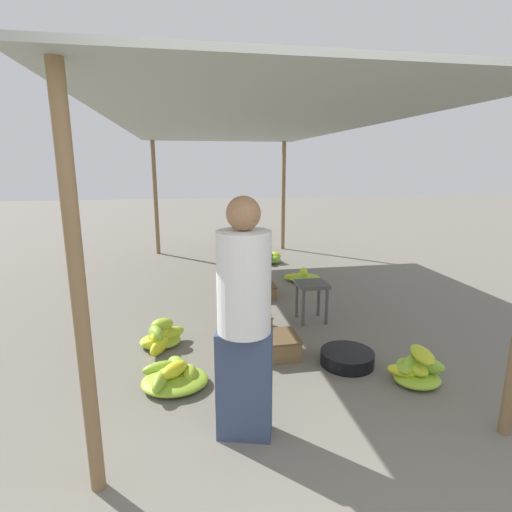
{
  "coord_description": "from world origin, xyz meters",
  "views": [
    {
      "loc": [
        -0.77,
        -1.72,
        1.77
      ],
      "look_at": [
        0.0,
        2.51,
        0.78
      ],
      "focal_mm": 28.0,
      "sensor_mm": 36.0,
      "label": 1
    }
  ],
  "objects_px": {
    "basin_black": "(347,358)",
    "banana_pile_right_2": "(268,258)",
    "banana_pile_left_0": "(174,376)",
    "crate_mid": "(277,345)",
    "banana_pile_left_1": "(160,337)",
    "banana_pile_right_1": "(302,277)",
    "crate_near": "(254,289)",
    "stool": "(312,290)",
    "crate_far": "(250,322)",
    "vendor_foreground": "(244,318)",
    "banana_pile_right_0": "(417,368)"
  },
  "relations": [
    {
      "from": "basin_black",
      "to": "banana_pile_right_2",
      "type": "bearing_deg",
      "value": 88.61
    },
    {
      "from": "banana_pile_left_0",
      "to": "crate_mid",
      "type": "xyz_separation_m",
      "value": [
        0.95,
        0.35,
        0.03
      ]
    },
    {
      "from": "banana_pile_left_1",
      "to": "banana_pile_right_1",
      "type": "distance_m",
      "value": 2.83
    },
    {
      "from": "crate_near",
      "to": "crate_mid",
      "type": "relative_size",
      "value": 1.34
    },
    {
      "from": "stool",
      "to": "banana_pile_left_1",
      "type": "distance_m",
      "value": 1.74
    },
    {
      "from": "banana_pile_right_2",
      "to": "crate_far",
      "type": "height_order",
      "value": "banana_pile_right_2"
    },
    {
      "from": "vendor_foreground",
      "to": "stool",
      "type": "bearing_deg",
      "value": 60.09
    },
    {
      "from": "vendor_foreground",
      "to": "crate_far",
      "type": "xyz_separation_m",
      "value": [
        0.31,
        1.66,
        -0.71
      ]
    },
    {
      "from": "banana_pile_right_2",
      "to": "vendor_foreground",
      "type": "bearing_deg",
      "value": -103.87
    },
    {
      "from": "crate_mid",
      "to": "banana_pile_right_1",
      "type": "bearing_deg",
      "value": 67.72
    },
    {
      "from": "vendor_foreground",
      "to": "crate_near",
      "type": "height_order",
      "value": "vendor_foreground"
    },
    {
      "from": "banana_pile_left_1",
      "to": "banana_pile_right_0",
      "type": "bearing_deg",
      "value": -26.79
    },
    {
      "from": "crate_near",
      "to": "crate_far",
      "type": "xyz_separation_m",
      "value": [
        -0.26,
        -1.18,
        0.02
      ]
    },
    {
      "from": "banana_pile_left_0",
      "to": "banana_pile_left_1",
      "type": "distance_m",
      "value": 0.74
    },
    {
      "from": "banana_pile_right_1",
      "to": "banana_pile_left_1",
      "type": "bearing_deg",
      "value": -136.35
    },
    {
      "from": "banana_pile_left_0",
      "to": "crate_mid",
      "type": "bearing_deg",
      "value": 20.27
    },
    {
      "from": "banana_pile_right_1",
      "to": "basin_black",
      "type": "bearing_deg",
      "value": -98.02
    },
    {
      "from": "banana_pile_left_0",
      "to": "banana_pile_right_1",
      "type": "bearing_deg",
      "value": 54.55
    },
    {
      "from": "stool",
      "to": "banana_pile_right_0",
      "type": "distance_m",
      "value": 1.54
    },
    {
      "from": "banana_pile_left_1",
      "to": "crate_far",
      "type": "relative_size",
      "value": 1.27
    },
    {
      "from": "banana_pile_right_0",
      "to": "banana_pile_right_2",
      "type": "bearing_deg",
      "value": 94.51
    },
    {
      "from": "stool",
      "to": "banana_pile_right_1",
      "type": "relative_size",
      "value": 0.79
    },
    {
      "from": "banana_pile_right_1",
      "to": "crate_mid",
      "type": "distance_m",
      "value": 2.51
    },
    {
      "from": "banana_pile_right_2",
      "to": "stool",
      "type": "bearing_deg",
      "value": -91.87
    },
    {
      "from": "banana_pile_right_1",
      "to": "crate_near",
      "type": "relative_size",
      "value": 1.09
    },
    {
      "from": "stool",
      "to": "basin_black",
      "type": "xyz_separation_m",
      "value": [
        -0.0,
        -1.06,
        -0.3
      ]
    },
    {
      "from": "vendor_foreground",
      "to": "banana_pile_left_0",
      "type": "height_order",
      "value": "vendor_foreground"
    },
    {
      "from": "vendor_foreground",
      "to": "crate_near",
      "type": "relative_size",
      "value": 3.02
    },
    {
      "from": "stool",
      "to": "crate_near",
      "type": "xyz_separation_m",
      "value": [
        -0.49,
        1.0,
        -0.27
      ]
    },
    {
      "from": "stool",
      "to": "banana_pile_right_1",
      "type": "bearing_deg",
      "value": 76.73
    },
    {
      "from": "banana_pile_right_2",
      "to": "banana_pile_left_0",
      "type": "bearing_deg",
      "value": -112.49
    },
    {
      "from": "banana_pile_left_1",
      "to": "vendor_foreground",
      "type": "bearing_deg",
      "value": -66.7
    },
    {
      "from": "stool",
      "to": "crate_far",
      "type": "xyz_separation_m",
      "value": [
        -0.75,
        -0.18,
        -0.25
      ]
    },
    {
      "from": "banana_pile_left_1",
      "to": "banana_pile_right_2",
      "type": "height_order",
      "value": "banana_pile_left_1"
    },
    {
      "from": "basin_black",
      "to": "banana_pile_right_1",
      "type": "relative_size",
      "value": 0.84
    },
    {
      "from": "crate_near",
      "to": "banana_pile_left_1",
      "type": "bearing_deg",
      "value": -130.52
    },
    {
      "from": "banana_pile_left_0",
      "to": "crate_near",
      "type": "bearing_deg",
      "value": 63.59
    },
    {
      "from": "stool",
      "to": "crate_far",
      "type": "height_order",
      "value": "stool"
    },
    {
      "from": "stool",
      "to": "basin_black",
      "type": "relative_size",
      "value": 0.95
    },
    {
      "from": "basin_black",
      "to": "crate_mid",
      "type": "xyz_separation_m",
      "value": [
        -0.58,
        0.29,
        0.04
      ]
    },
    {
      "from": "banana_pile_left_1",
      "to": "banana_pile_right_1",
      "type": "xyz_separation_m",
      "value": [
        2.05,
        1.95,
        -0.04
      ]
    },
    {
      "from": "banana_pile_left_0",
      "to": "banana_pile_right_2",
      "type": "bearing_deg",
      "value": 67.51
    },
    {
      "from": "banana_pile_right_1",
      "to": "banana_pile_right_2",
      "type": "height_order",
      "value": "banana_pile_right_2"
    },
    {
      "from": "crate_mid",
      "to": "stool",
      "type": "bearing_deg",
      "value": 52.73
    },
    {
      "from": "vendor_foreground",
      "to": "banana_pile_right_1",
      "type": "relative_size",
      "value": 2.77
    },
    {
      "from": "banana_pile_right_0",
      "to": "banana_pile_right_1",
      "type": "xyz_separation_m",
      "value": [
        -0.06,
        3.02,
        -0.06
      ]
    },
    {
      "from": "vendor_foreground",
      "to": "crate_mid",
      "type": "relative_size",
      "value": 4.03
    },
    {
      "from": "stool",
      "to": "crate_mid",
      "type": "distance_m",
      "value": 1.0
    },
    {
      "from": "banana_pile_left_0",
      "to": "crate_far",
      "type": "xyz_separation_m",
      "value": [
        0.79,
        0.94,
        0.04
      ]
    },
    {
      "from": "basin_black",
      "to": "crate_far",
      "type": "xyz_separation_m",
      "value": [
        -0.74,
        0.88,
        0.05
      ]
    }
  ]
}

